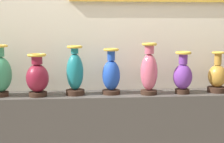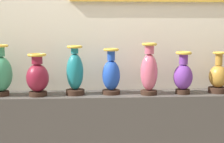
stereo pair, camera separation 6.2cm
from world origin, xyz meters
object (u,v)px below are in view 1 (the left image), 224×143
at_px(vase_teal, 75,73).
at_px(vase_sapphire, 111,75).
at_px(vase_violet, 183,75).
at_px(vase_rose, 149,71).
at_px(vase_burgundy, 37,77).
at_px(vase_ochre, 217,77).
at_px(vase_jade, 0,73).

distance_m(vase_teal, vase_sapphire, 0.28).
bearing_deg(vase_violet, vase_teal, 178.28).
bearing_deg(vase_rose, vase_burgundy, 179.57).
bearing_deg(vase_sapphire, vase_violet, -3.24).
distance_m(vase_burgundy, vase_ochre, 1.43).
distance_m(vase_jade, vase_ochre, 1.71).
distance_m(vase_jade, vase_burgundy, 0.28).
distance_m(vase_teal, vase_ochre, 1.15).
bearing_deg(vase_ochre, vase_teal, -179.94).
bearing_deg(vase_ochre, vase_sapphire, 179.64).
distance_m(vase_jade, vase_rose, 1.14).
xyz_separation_m(vase_burgundy, vase_teal, (0.28, 0.03, 0.03)).
bearing_deg(vase_violet, vase_burgundy, -179.94).
relative_size(vase_jade, vase_violet, 1.17).
bearing_deg(vase_burgundy, vase_violet, 0.06).
height_order(vase_jade, vase_sapphire, vase_jade).
bearing_deg(vase_sapphire, vase_burgundy, -176.64).
height_order(vase_jade, vase_violet, vase_jade).
relative_size(vase_jade, vase_sapphire, 1.09).
distance_m(vase_burgundy, vase_teal, 0.29).
bearing_deg(vase_rose, vase_ochre, 3.46).
relative_size(vase_burgundy, vase_teal, 0.85).
relative_size(vase_burgundy, vase_sapphire, 0.90).
xyz_separation_m(vase_sapphire, vase_rose, (0.29, -0.04, 0.03)).
xyz_separation_m(vase_burgundy, vase_violet, (1.13, 0.00, 0.00)).
relative_size(vase_teal, vase_sapphire, 1.07).
bearing_deg(vase_jade, vase_sapphire, 0.94).
bearing_deg(vase_rose, vase_violet, 1.61).
bearing_deg(vase_rose, vase_jade, 178.71).
relative_size(vase_jade, vase_rose, 0.97).
relative_size(vase_jade, vase_burgundy, 1.21).
relative_size(vase_burgundy, vase_rose, 0.80).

